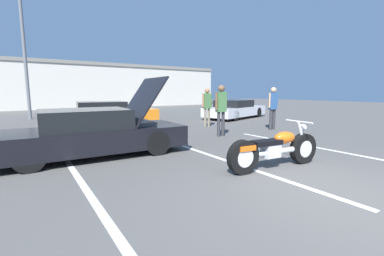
{
  "coord_description": "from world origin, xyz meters",
  "views": [
    {
      "loc": [
        -4.01,
        -1.82,
        1.61
      ],
      "look_at": [
        -0.89,
        2.89,
        0.8
      ],
      "focal_mm": 24.0,
      "sensor_mm": 36.0,
      "label": 1
    }
  ],
  "objects_px": {
    "show_car_hood_open": "(94,133)",
    "parked_car_right_row": "(235,109)",
    "motorcycle": "(275,149)",
    "spectator_far_lot": "(273,104)",
    "spectator_by_show_car": "(207,104)",
    "spectator_near_motorcycle": "(221,106)",
    "light_pole": "(25,44)",
    "parked_car_left_row": "(105,114)"
  },
  "relations": [
    {
      "from": "parked_car_left_row",
      "to": "show_car_hood_open",
      "type": "bearing_deg",
      "value": -100.73
    },
    {
      "from": "spectator_by_show_car",
      "to": "spectator_far_lot",
      "type": "height_order",
      "value": "spectator_far_lot"
    },
    {
      "from": "show_car_hood_open",
      "to": "spectator_by_show_car",
      "type": "relative_size",
      "value": 2.59
    },
    {
      "from": "show_car_hood_open",
      "to": "parked_car_right_row",
      "type": "distance_m",
      "value": 10.48
    },
    {
      "from": "spectator_near_motorcycle",
      "to": "motorcycle",
      "type": "bearing_deg",
      "value": -113.33
    },
    {
      "from": "parked_car_right_row",
      "to": "spectator_near_motorcycle",
      "type": "height_order",
      "value": "spectator_near_motorcycle"
    },
    {
      "from": "motorcycle",
      "to": "show_car_hood_open",
      "type": "relative_size",
      "value": 0.52
    },
    {
      "from": "parked_car_right_row",
      "to": "spectator_far_lot",
      "type": "relative_size",
      "value": 2.74
    },
    {
      "from": "parked_car_right_row",
      "to": "spectator_far_lot",
      "type": "xyz_separation_m",
      "value": [
        -1.96,
        -4.38,
        0.54
      ]
    },
    {
      "from": "motorcycle",
      "to": "parked_car_left_row",
      "type": "xyz_separation_m",
      "value": [
        -1.04,
        9.13,
        0.14
      ]
    },
    {
      "from": "parked_car_left_row",
      "to": "parked_car_right_row",
      "type": "bearing_deg",
      "value": -1.31
    },
    {
      "from": "parked_car_left_row",
      "to": "spectator_far_lot",
      "type": "distance_m",
      "value": 7.73
    },
    {
      "from": "motorcycle",
      "to": "parked_car_right_row",
      "type": "bearing_deg",
      "value": 57.86
    },
    {
      "from": "light_pole",
      "to": "spectator_by_show_car",
      "type": "xyz_separation_m",
      "value": [
        6.56,
        -8.34,
        -3.2
      ]
    },
    {
      "from": "light_pole",
      "to": "parked_car_right_row",
      "type": "bearing_deg",
      "value": -30.87
    },
    {
      "from": "parked_car_right_row",
      "to": "spectator_by_show_car",
      "type": "bearing_deg",
      "value": -166.62
    },
    {
      "from": "spectator_far_lot",
      "to": "motorcycle",
      "type": "bearing_deg",
      "value": -140.22
    },
    {
      "from": "motorcycle",
      "to": "spectator_near_motorcycle",
      "type": "relative_size",
      "value": 1.29
    },
    {
      "from": "parked_car_right_row",
      "to": "spectator_by_show_car",
      "type": "xyz_separation_m",
      "value": [
        -3.76,
        -2.18,
        0.52
      ]
    },
    {
      "from": "motorcycle",
      "to": "light_pole",
      "type": "bearing_deg",
      "value": 111.61
    },
    {
      "from": "light_pole",
      "to": "parked_car_left_row",
      "type": "distance_m",
      "value": 6.93
    },
    {
      "from": "motorcycle",
      "to": "show_car_hood_open",
      "type": "xyz_separation_m",
      "value": [
        -2.89,
        3.24,
        0.16
      ]
    },
    {
      "from": "parked_car_right_row",
      "to": "spectator_by_show_car",
      "type": "height_order",
      "value": "spectator_by_show_car"
    },
    {
      "from": "light_pole",
      "to": "spectator_far_lot",
      "type": "xyz_separation_m",
      "value": [
        8.35,
        -10.55,
        -3.18
      ]
    },
    {
      "from": "motorcycle",
      "to": "show_car_hood_open",
      "type": "distance_m",
      "value": 4.34
    },
    {
      "from": "light_pole",
      "to": "motorcycle",
      "type": "bearing_deg",
      "value": -74.64
    },
    {
      "from": "parked_car_right_row",
      "to": "spectator_near_motorcycle",
      "type": "distance_m",
      "value": 6.59
    },
    {
      "from": "show_car_hood_open",
      "to": "parked_car_left_row",
      "type": "height_order",
      "value": "show_car_hood_open"
    },
    {
      "from": "spectator_by_show_car",
      "to": "spectator_far_lot",
      "type": "relative_size",
      "value": 0.98
    },
    {
      "from": "motorcycle",
      "to": "spectator_near_motorcycle",
      "type": "xyz_separation_m",
      "value": [
        1.57,
        3.64,
        0.69
      ]
    },
    {
      "from": "motorcycle",
      "to": "spectator_by_show_car",
      "type": "relative_size",
      "value": 1.36
    },
    {
      "from": "motorcycle",
      "to": "spectator_far_lot",
      "type": "relative_size",
      "value": 1.33
    },
    {
      "from": "light_pole",
      "to": "parked_car_right_row",
      "type": "height_order",
      "value": "light_pole"
    },
    {
      "from": "motorcycle",
      "to": "parked_car_left_row",
      "type": "relative_size",
      "value": 0.48
    },
    {
      "from": "light_pole",
      "to": "parked_car_left_row",
      "type": "relative_size",
      "value": 1.57
    },
    {
      "from": "spectator_far_lot",
      "to": "spectator_by_show_car",
      "type": "bearing_deg",
      "value": 129.17
    },
    {
      "from": "motorcycle",
      "to": "parked_car_left_row",
      "type": "bearing_deg",
      "value": 102.73
    },
    {
      "from": "spectator_near_motorcycle",
      "to": "spectator_far_lot",
      "type": "bearing_deg",
      "value": 1.21
    },
    {
      "from": "show_car_hood_open",
      "to": "spectator_near_motorcycle",
      "type": "bearing_deg",
      "value": 7.38
    },
    {
      "from": "spectator_near_motorcycle",
      "to": "spectator_by_show_car",
      "type": "distance_m",
      "value": 2.51
    },
    {
      "from": "show_car_hood_open",
      "to": "parked_car_left_row",
      "type": "xyz_separation_m",
      "value": [
        1.86,
        5.9,
        -0.02
      ]
    },
    {
      "from": "motorcycle",
      "to": "parked_car_left_row",
      "type": "height_order",
      "value": "parked_car_left_row"
    }
  ]
}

